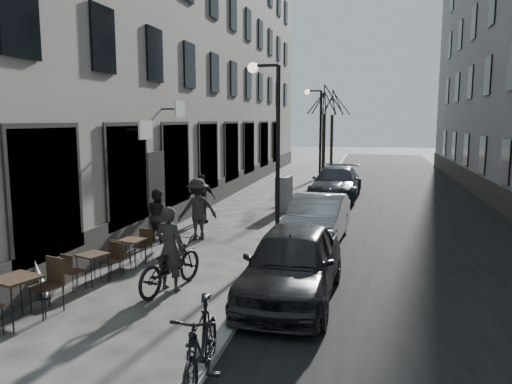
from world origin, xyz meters
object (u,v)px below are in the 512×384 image
at_px(streetlamp_far, 317,128).
at_px(bicycle, 170,265).
at_px(moped, 201,347).
at_px(utility_cabinet, 284,194).
at_px(pedestrian_near, 157,215).
at_px(bistro_set_c, 132,250).
at_px(tree_near, 324,100).
at_px(car_mid, 317,219).
at_px(bistro_set_a, 16,296).
at_px(pedestrian_far, 201,199).
at_px(sign_board, 42,274).
at_px(car_far, 336,183).
at_px(tree_far, 332,103).
at_px(bistro_set_b, 93,265).
at_px(pedestrian_mid, 198,209).
at_px(streetlamp_near, 272,135).
at_px(car_near, 292,263).

relative_size(streetlamp_far, bicycle, 2.44).
bearing_deg(streetlamp_far, moped, -88.47).
xyz_separation_m(utility_cabinet, moped, (1.15, -13.30, -0.08)).
bearing_deg(pedestrian_near, bistro_set_c, 120.11).
height_order(tree_near, moped, tree_near).
relative_size(streetlamp_far, car_mid, 1.21).
height_order(bistro_set_a, pedestrian_far, pedestrian_far).
height_order(sign_board, car_far, car_far).
bearing_deg(tree_far, pedestrian_far, -99.83).
relative_size(bistro_set_a, bistro_set_b, 1.26).
distance_m(tree_far, bistro_set_c, 24.05).
xyz_separation_m(bicycle, pedestrian_mid, (-0.94, 4.41, 0.37)).
height_order(bistro_set_b, pedestrian_far, pedestrian_far).
distance_m(sign_board, utility_cabinet, 11.03).
height_order(bistro_set_b, utility_cabinet, utility_cabinet).
distance_m(streetlamp_near, bistro_set_b, 5.74).
relative_size(car_mid, moped, 2.09).
relative_size(bistro_set_c, pedestrian_far, 0.82).
bearing_deg(streetlamp_near, car_mid, 38.33).
relative_size(streetlamp_far, bistro_set_c, 3.68).
bearing_deg(sign_board, bicycle, -4.79).
distance_m(tree_far, bistro_set_a, 27.66).
height_order(streetlamp_far, pedestrian_mid, streetlamp_far).
bearing_deg(streetlamp_near, moped, -86.02).
xyz_separation_m(sign_board, utility_cabinet, (3.21, 10.55, 0.24)).
bearing_deg(car_near, utility_cabinet, 101.97).
relative_size(tree_far, car_mid, 1.36).
xyz_separation_m(bistro_set_c, sign_board, (-0.86, -2.28, 0.03)).
distance_m(bicycle, pedestrian_mid, 4.53).
bearing_deg(pedestrian_near, tree_near, -83.05).
bearing_deg(car_far, car_mid, -87.16).
xyz_separation_m(tree_far, moped, (0.45, -28.50, -4.06)).
distance_m(bistro_set_b, car_near, 4.40).
height_order(tree_far, sign_board, tree_far).
relative_size(tree_near, pedestrian_near, 3.66).
bearing_deg(car_far, pedestrian_near, -113.68).
relative_size(streetlamp_near, pedestrian_mid, 2.76).
height_order(bistro_set_b, pedestrian_mid, pedestrian_mid).
height_order(bistro_set_b, car_near, car_near).
distance_m(pedestrian_near, pedestrian_far, 2.91).
xyz_separation_m(streetlamp_far, bistro_set_b, (-3.22, -15.87, -2.75)).
height_order(bistro_set_a, bistro_set_b, bistro_set_a).
xyz_separation_m(tree_far, bistro_set_c, (-3.06, -23.47, -4.25)).
distance_m(streetlamp_near, sign_board, 6.69).
bearing_deg(moped, car_mid, 78.98).
distance_m(tree_near, sign_board, 20.58).
bearing_deg(car_mid, streetlamp_near, -137.60).
xyz_separation_m(utility_cabinet, bicycle, (-0.78, -9.67, -0.14)).
distance_m(bistro_set_b, pedestrian_far, 6.82).
relative_size(sign_board, pedestrian_mid, 0.59).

